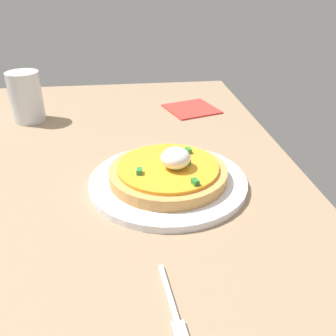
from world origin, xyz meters
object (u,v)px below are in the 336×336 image
(cup_near, at_px, (26,99))
(fork, at_px, (173,309))
(napkin, at_px, (191,109))
(plate, at_px, (168,182))
(pizza, at_px, (169,171))

(cup_near, relative_size, fork, 1.02)
(napkin, bearing_deg, fork, 168.05)
(plate, height_order, pizza, pizza)
(plate, relative_size, fork, 2.34)
(napkin, bearing_deg, cup_near, 93.61)
(fork, bearing_deg, napkin, 162.17)
(plate, relative_size, pizza, 1.35)
(pizza, xyz_separation_m, napkin, (0.35, -0.10, -0.02))
(plate, relative_size, cup_near, 2.30)
(pizza, bearing_deg, cup_near, 41.04)
(plate, distance_m, napkin, 0.36)
(plate, height_order, cup_near, cup_near)
(plate, xyz_separation_m, pizza, (-0.00, -0.00, 0.02))
(fork, xyz_separation_m, napkin, (0.61, -0.13, -0.00))
(pizza, xyz_separation_m, fork, (-0.25, 0.03, -0.02))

